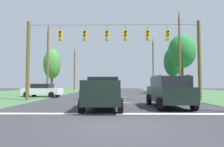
{
  "coord_description": "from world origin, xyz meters",
  "views": [
    {
      "loc": [
        -0.08,
        -7.42,
        1.54
      ],
      "look_at": [
        -0.37,
        12.13,
        2.52
      ],
      "focal_mm": 32.09,
      "sensor_mm": 36.0,
      "label": 1
    }
  ],
  "objects": [
    {
      "name": "utility_pole_mid_right",
      "position": [
        8.58,
        19.28,
        5.6
      ],
      "size": [
        0.26,
        1.9,
        11.2
      ],
      "color": "brown",
      "rests_on": "ground"
    },
    {
      "name": "ground_plane",
      "position": [
        0.0,
        0.0,
        0.0
      ],
      "size": [
        120.0,
        120.0,
        0.0
      ],
      "primitive_type": "plane",
      "color": "#333338"
    },
    {
      "name": "stop_bar_stripe",
      "position": [
        0.0,
        2.85,
        0.0
      ],
      "size": [
        13.14,
        0.45,
        0.01
      ],
      "primitive_type": "cube",
      "color": "white",
      "rests_on": "ground"
    },
    {
      "name": "lane_dash_2",
      "position": [
        0.0,
        23.1,
        0.0
      ],
      "size": [
        2.5,
        0.15,
        0.01
      ],
      "primitive_type": "cube",
      "rotation": [
        0.0,
        0.0,
        1.57
      ],
      "color": "white",
      "rests_on": "ground"
    },
    {
      "name": "distant_car_crossing_white",
      "position": [
        -8.36,
        15.31,
        0.79
      ],
      "size": [
        4.42,
        2.27,
        1.52
      ],
      "color": "silver",
      "rests_on": "ground"
    },
    {
      "name": "suv_black",
      "position": [
        3.4,
        5.61,
        1.06
      ],
      "size": [
        2.29,
        4.84,
        2.05
      ],
      "color": "black",
      "rests_on": "ground"
    },
    {
      "name": "overhead_signal_span",
      "position": [
        -0.2,
        10.63,
        4.25
      ],
      "size": [
        15.88,
        0.31,
        7.25
      ],
      "color": "brown",
      "rests_on": "ground"
    },
    {
      "name": "utility_pole_mid_left",
      "position": [
        -9.01,
        18.85,
        4.63
      ],
      "size": [
        0.27,
        1.84,
        9.29
      ],
      "color": "brown",
      "rests_on": "ground"
    },
    {
      "name": "lane_dash_0",
      "position": [
        0.0,
        8.85,
        0.0
      ],
      "size": [
        2.5,
        0.15,
        0.01
      ],
      "primitive_type": "cube",
      "rotation": [
        0.0,
        0.0,
        1.57
      ],
      "color": "white",
      "rests_on": "ground"
    },
    {
      "name": "lane_dash_3",
      "position": [
        0.0,
        31.06,
        0.0
      ],
      "size": [
        2.5,
        0.15,
        0.01
      ],
      "primitive_type": "cube",
      "rotation": [
        0.0,
        0.0,
        1.57
      ],
      "color": "white",
      "rests_on": "ground"
    },
    {
      "name": "tree_roadside_right",
      "position": [
        9.79,
        21.96,
        6.28
      ],
      "size": [
        3.96,
        3.96,
        8.82
      ],
      "color": "brown",
      "rests_on": "ground"
    },
    {
      "name": "utility_pole_far_left",
      "position": [
        -9.13,
        37.01,
        4.5
      ],
      "size": [
        0.3,
        1.89,
        9.4
      ],
      "color": "brown",
      "rests_on": "ground"
    },
    {
      "name": "pickup_truck",
      "position": [
        -0.82,
        4.93,
        0.97
      ],
      "size": [
        2.31,
        5.41,
        1.95
      ],
      "color": "black",
      "rests_on": "ground"
    },
    {
      "name": "utility_pole_far_right",
      "position": [
        8.37,
        36.76,
        5.69
      ],
      "size": [
        0.31,
        1.97,
        11.52
      ],
      "color": "brown",
      "rests_on": "ground"
    },
    {
      "name": "lane_dash_1",
      "position": [
        0.0,
        15.7,
        0.0
      ],
      "size": [
        2.5,
        0.15,
        0.01
      ],
      "primitive_type": "cube",
      "rotation": [
        0.0,
        0.0,
        1.57
      ],
      "color": "white",
      "rests_on": "ground"
    },
    {
      "name": "tree_roadside_left",
      "position": [
        -10.04,
        23.92,
        4.61
      ],
      "size": [
        2.68,
        2.68,
        7.01
      ],
      "color": "brown",
      "rests_on": "ground"
    },
    {
      "name": "tree_roadside_far_right",
      "position": [
        9.56,
        25.99,
        5.14
      ],
      "size": [
        2.91,
        2.91,
        7.64
      ],
      "color": "brown",
      "rests_on": "ground"
    }
  ]
}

